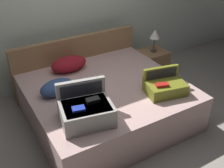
{
  "coord_description": "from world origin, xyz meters",
  "views": [
    {
      "loc": [
        -1.47,
        -2.22,
        2.35
      ],
      "look_at": [
        0.0,
        0.27,
        0.6
      ],
      "focal_mm": 44.52,
      "sensor_mm": 36.0,
      "label": 1
    }
  ],
  "objects_px": {
    "hard_case_medium": "(165,86)",
    "pillow_center_head": "(57,87)",
    "pillow_near_headboard": "(69,64)",
    "table_lamp": "(155,35)",
    "hard_case_large": "(86,110)",
    "nightstand": "(152,64)",
    "bed": "(107,102)"
  },
  "relations": [
    {
      "from": "pillow_center_head",
      "to": "nightstand",
      "type": "relative_size",
      "value": 0.94
    },
    {
      "from": "nightstand",
      "to": "pillow_center_head",
      "type": "bearing_deg",
      "value": -165.2
    },
    {
      "from": "hard_case_large",
      "to": "table_lamp",
      "type": "relative_size",
      "value": 1.64
    },
    {
      "from": "pillow_near_headboard",
      "to": "table_lamp",
      "type": "xyz_separation_m",
      "value": [
        1.48,
        -0.01,
        0.14
      ]
    },
    {
      "from": "hard_case_medium",
      "to": "hard_case_large",
      "type": "bearing_deg",
      "value": -167.72
    },
    {
      "from": "pillow_center_head",
      "to": "hard_case_large",
      "type": "bearing_deg",
      "value": -83.15
    },
    {
      "from": "hard_case_medium",
      "to": "nightstand",
      "type": "xyz_separation_m",
      "value": [
        0.71,
        1.12,
        -0.37
      ]
    },
    {
      "from": "bed",
      "to": "hard_case_large",
      "type": "distance_m",
      "value": 0.82
    },
    {
      "from": "nightstand",
      "to": "table_lamp",
      "type": "distance_m",
      "value": 0.51
    },
    {
      "from": "bed",
      "to": "table_lamp",
      "type": "xyz_separation_m",
      "value": [
        1.24,
        0.63,
        0.49
      ]
    },
    {
      "from": "hard_case_large",
      "to": "pillow_center_head",
      "type": "relative_size",
      "value": 1.41
    },
    {
      "from": "bed",
      "to": "pillow_center_head",
      "type": "relative_size",
      "value": 4.48
    },
    {
      "from": "hard_case_medium",
      "to": "pillow_center_head",
      "type": "height_order",
      "value": "hard_case_medium"
    },
    {
      "from": "hard_case_medium",
      "to": "table_lamp",
      "type": "height_order",
      "value": "table_lamp"
    },
    {
      "from": "nightstand",
      "to": "table_lamp",
      "type": "bearing_deg",
      "value": 0.0
    },
    {
      "from": "hard_case_large",
      "to": "pillow_center_head",
      "type": "distance_m",
      "value": 0.65
    },
    {
      "from": "hard_case_large",
      "to": "nightstand",
      "type": "height_order",
      "value": "hard_case_large"
    },
    {
      "from": "hard_case_large",
      "to": "pillow_near_headboard",
      "type": "relative_size",
      "value": 1.18
    },
    {
      "from": "hard_case_large",
      "to": "table_lamp",
      "type": "distance_m",
      "value": 2.1
    },
    {
      "from": "pillow_near_headboard",
      "to": "pillow_center_head",
      "type": "distance_m",
      "value": 0.61
    },
    {
      "from": "bed",
      "to": "nightstand",
      "type": "relative_size",
      "value": 4.19
    },
    {
      "from": "hard_case_large",
      "to": "pillow_near_headboard",
      "type": "xyz_separation_m",
      "value": [
        0.29,
        1.13,
        -0.03
      ]
    },
    {
      "from": "pillow_near_headboard",
      "to": "nightstand",
      "type": "height_order",
      "value": "pillow_near_headboard"
    },
    {
      "from": "hard_case_large",
      "to": "pillow_near_headboard",
      "type": "height_order",
      "value": "hard_case_large"
    },
    {
      "from": "hard_case_medium",
      "to": "nightstand",
      "type": "distance_m",
      "value": 1.38
    },
    {
      "from": "hard_case_medium",
      "to": "table_lamp",
      "type": "distance_m",
      "value": 1.33
    },
    {
      "from": "hard_case_large",
      "to": "pillow_near_headboard",
      "type": "bearing_deg",
      "value": 86.94
    },
    {
      "from": "hard_case_large",
      "to": "hard_case_medium",
      "type": "xyz_separation_m",
      "value": [
        1.06,
        0.01,
        -0.04
      ]
    },
    {
      "from": "pillow_center_head",
      "to": "table_lamp",
      "type": "bearing_deg",
      "value": 14.8
    },
    {
      "from": "pillow_center_head",
      "to": "table_lamp",
      "type": "relative_size",
      "value": 1.17
    },
    {
      "from": "hard_case_large",
      "to": "hard_case_medium",
      "type": "height_order",
      "value": "hard_case_large"
    },
    {
      "from": "nightstand",
      "to": "table_lamp",
      "type": "xyz_separation_m",
      "value": [
        0.0,
        0.0,
        0.51
      ]
    }
  ]
}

